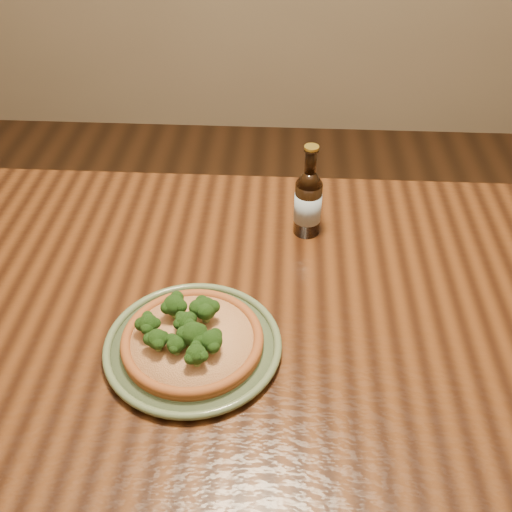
# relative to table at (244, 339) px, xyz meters

# --- Properties ---
(table) EXTENTS (1.60, 0.90, 0.75)m
(table) POSITION_rel_table_xyz_m (0.00, 0.00, 0.00)
(table) COLOR #49250F
(table) RESTS_ON ground
(plate) EXTENTS (0.30, 0.30, 0.02)m
(plate) POSITION_rel_table_xyz_m (-0.08, -0.11, 0.10)
(plate) COLOR #596A49
(plate) RESTS_ON table
(pizza) EXTENTS (0.24, 0.24, 0.07)m
(pizza) POSITION_rel_table_xyz_m (-0.08, -0.11, 0.12)
(pizza) COLOR #974F22
(pizza) RESTS_ON plate
(beer_bottle) EXTENTS (0.06, 0.06, 0.21)m
(beer_bottle) POSITION_rel_table_xyz_m (0.12, 0.23, 0.17)
(beer_bottle) COLOR black
(beer_bottle) RESTS_ON table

